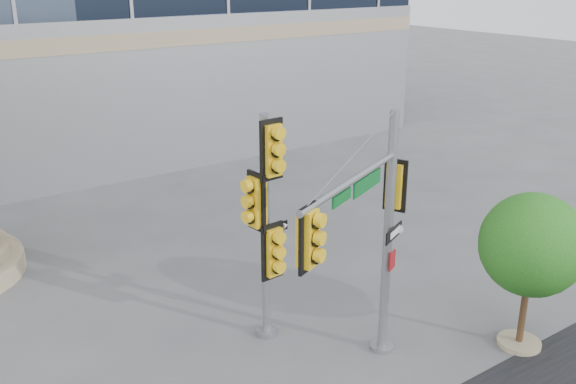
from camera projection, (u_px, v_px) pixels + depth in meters
ground at (329, 365)px, 13.24m from camera, size 120.00×120.00×0.00m
main_signal_pole at (371, 224)px, 11.95m from camera, size 3.80×1.97×5.22m
secondary_signal_pole at (266, 213)px, 13.26m from camera, size 0.89×0.65×5.03m
street_tree at (532, 248)px, 13.23m from camera, size 2.23×2.17×3.47m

